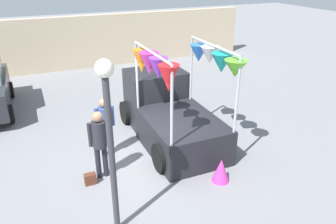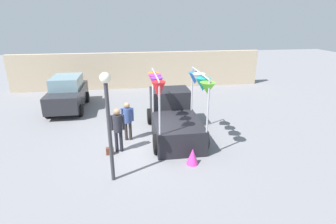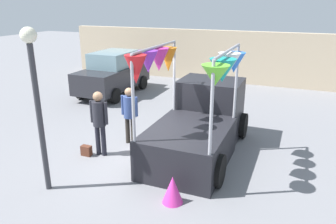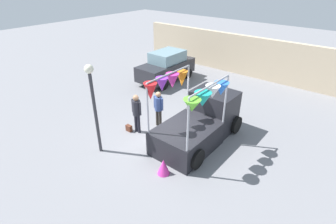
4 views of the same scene
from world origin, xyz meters
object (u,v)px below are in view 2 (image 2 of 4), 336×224
object	(u,v)px
person_customer	(118,126)
folded_kite_bundle_magenta	(193,156)
street_lamp	(108,112)
parked_car	(68,93)
vendor_truck	(173,114)
person_vendor	(127,118)
handbag	(110,151)

from	to	relation	value
person_customer	folded_kite_bundle_magenta	size ratio (longest dim) A/B	2.97
person_customer	street_lamp	xyz separation A→B (m)	(-0.15, -1.91, 1.25)
parked_car	street_lamp	xyz separation A→B (m)	(2.81, -7.46, 1.40)
vendor_truck	folded_kite_bundle_magenta	xyz separation A→B (m)	(0.24, -2.67, -0.63)
vendor_truck	person_customer	size ratio (longest dim) A/B	2.32
vendor_truck	person_vendor	bearing A→B (deg)	-170.56
parked_car	person_vendor	bearing A→B (deg)	-53.90
vendor_truck	folded_kite_bundle_magenta	world-z (taller)	vendor_truck
person_vendor	street_lamp	world-z (taller)	street_lamp
handbag	street_lamp	size ratio (longest dim) A/B	0.08
person_customer	street_lamp	world-z (taller)	street_lamp
street_lamp	handbag	bearing A→B (deg)	96.70
parked_car	person_vendor	size ratio (longest dim) A/B	2.37
vendor_truck	street_lamp	bearing A→B (deg)	-128.09
street_lamp	vendor_truck	bearing A→B (deg)	51.91
person_customer	handbag	size ratio (longest dim) A/B	6.37
person_vendor	folded_kite_bundle_magenta	bearing A→B (deg)	-46.01
vendor_truck	person_vendor	xyz separation A→B (m)	(-2.01, -0.33, 0.09)
vendor_truck	handbag	world-z (taller)	vendor_truck
person_customer	handbag	distance (m)	1.03
handbag	street_lamp	bearing A→B (deg)	-83.30
person_vendor	handbag	xyz separation A→B (m)	(-0.72, -1.19, -0.88)
vendor_truck	person_vendor	world-z (taller)	vendor_truck
person_vendor	street_lamp	size ratio (longest dim) A/B	0.48
street_lamp	person_vendor	bearing A→B (deg)	79.86
vendor_truck	person_customer	bearing A→B (deg)	-150.96
street_lamp	person_customer	bearing A→B (deg)	85.52
person_customer	parked_car	bearing A→B (deg)	118.06
vendor_truck	handbag	distance (m)	3.23
parked_car	person_customer	world-z (taller)	parked_car
person_customer	street_lamp	distance (m)	2.29
street_lamp	folded_kite_bundle_magenta	bearing A→B (deg)	11.38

